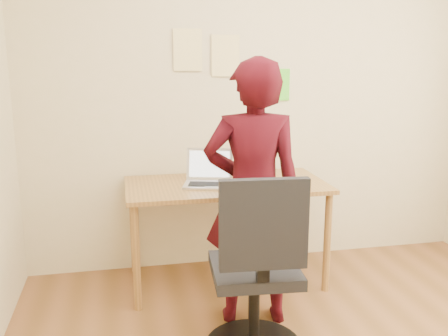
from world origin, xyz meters
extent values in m
cube|color=beige|center=(0.00, 1.77, 1.35)|extent=(3.50, 0.04, 2.70)
cube|color=olive|center=(-0.31, 1.38, 0.72)|extent=(1.40, 0.70, 0.03)
cylinder|color=olive|center=(-0.96, 1.08, 0.35)|extent=(0.05, 0.05, 0.71)
cylinder|color=olive|center=(0.34, 1.08, 0.35)|extent=(0.05, 0.05, 0.71)
cylinder|color=olive|center=(-0.96, 1.68, 0.35)|extent=(0.05, 0.05, 0.71)
cylinder|color=olive|center=(0.34, 1.68, 0.35)|extent=(0.05, 0.05, 0.71)
cube|color=silver|center=(-0.45, 1.33, 0.75)|extent=(0.37, 0.31, 0.01)
cube|color=black|center=(-0.45, 1.33, 0.76)|extent=(0.29, 0.19, 0.00)
cube|color=silver|center=(-0.41, 1.46, 0.86)|extent=(0.33, 0.15, 0.22)
cube|color=white|center=(-0.41, 1.46, 0.86)|extent=(0.29, 0.13, 0.18)
cube|color=white|center=(0.02, 1.30, 0.74)|extent=(0.30, 0.38, 0.00)
cube|color=black|center=(-0.12, 1.17, 0.74)|extent=(0.12, 0.14, 0.01)
cube|color=#3F4C59|center=(-0.12, 1.17, 0.75)|extent=(0.10, 0.12, 0.00)
cube|color=#F3DE91|center=(-0.52, 1.74, 1.66)|extent=(0.21, 0.00, 0.30)
cube|color=#F3DE91|center=(-0.24, 1.74, 1.62)|extent=(0.21, 0.00, 0.30)
cube|color=#5ADF32|center=(0.18, 1.74, 1.40)|extent=(0.18, 0.00, 0.24)
cube|color=black|center=(-0.34, 0.49, 0.48)|extent=(0.50, 0.50, 0.06)
cube|color=black|center=(-0.36, 0.27, 0.82)|extent=(0.44, 0.09, 0.46)
cube|color=black|center=(-0.36, 0.28, 0.58)|extent=(0.07, 0.05, 0.13)
cylinder|color=black|center=(-0.34, 0.49, 0.23)|extent=(0.06, 0.06, 0.46)
imported|color=#36070E|center=(-0.26, 0.84, 0.81)|extent=(0.64, 0.48, 1.62)
camera|label=1|loc=(-1.02, -1.94, 1.62)|focal=40.00mm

